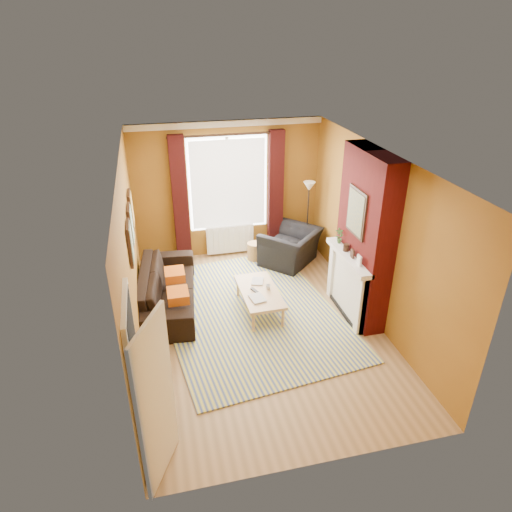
% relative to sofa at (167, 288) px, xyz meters
% --- Properties ---
extents(ground, '(5.50, 5.50, 0.00)m').
position_rel_sofa_xyz_m(ground, '(1.42, -0.96, -0.34)').
color(ground, olive).
rests_on(ground, ground).
extents(room_walls, '(3.82, 5.54, 2.83)m').
position_rel_sofa_xyz_m(room_walls, '(2.06, -0.68, 1.04)').
color(room_walls, '#915E1B').
rests_on(room_walls, ground).
extents(striped_rug, '(3.28, 4.22, 0.02)m').
position_rel_sofa_xyz_m(striped_rug, '(1.34, -0.57, -0.33)').
color(striped_rug, '#344B91').
rests_on(striped_rug, ground).
extents(sofa, '(1.15, 2.43, 0.68)m').
position_rel_sofa_xyz_m(sofa, '(0.00, 0.00, 0.00)').
color(sofa, black).
rests_on(sofa, ground).
extents(armchair, '(1.48, 1.48, 0.72)m').
position_rel_sofa_xyz_m(armchair, '(2.55, 1.00, 0.02)').
color(armchair, black).
rests_on(armchair, ground).
extents(coffee_table, '(0.65, 1.26, 0.41)m').
position_rel_sofa_xyz_m(coffee_table, '(1.51, -0.57, 0.03)').
color(coffee_table, tan).
rests_on(coffee_table, ground).
extents(wicker_stool, '(0.39, 0.39, 0.38)m').
position_rel_sofa_xyz_m(wicker_stool, '(1.87, 1.30, -0.15)').
color(wicker_stool, '#A67A48').
rests_on(wicker_stool, ground).
extents(floor_lamp, '(0.30, 0.30, 1.64)m').
position_rel_sofa_xyz_m(floor_lamp, '(2.97, 1.24, 0.95)').
color(floor_lamp, black).
rests_on(floor_lamp, ground).
extents(book_a, '(0.27, 0.34, 0.03)m').
position_rel_sofa_xyz_m(book_a, '(1.30, -0.85, 0.09)').
color(book_a, '#999999').
rests_on(book_a, coffee_table).
extents(book_b, '(0.27, 0.32, 0.02)m').
position_rel_sofa_xyz_m(book_b, '(1.45, -0.25, 0.08)').
color(book_b, '#999999').
rests_on(book_b, coffee_table).
extents(mug, '(0.11, 0.11, 0.08)m').
position_rel_sofa_xyz_m(mug, '(1.66, -0.57, 0.11)').
color(mug, '#999999').
rests_on(mug, coffee_table).
extents(tv_remote, '(0.11, 0.18, 0.02)m').
position_rel_sofa_xyz_m(tv_remote, '(1.43, -0.57, 0.08)').
color(tv_remote, '#262629').
rests_on(tv_remote, coffee_table).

